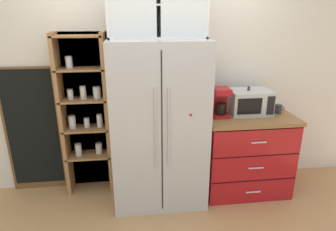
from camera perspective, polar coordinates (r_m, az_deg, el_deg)
The scene contains 12 objects.
ground_plane at distance 3.42m, azimuth -1.71°, elevation -15.30°, with size 10.86×10.86×0.00m, color tan.
wall_back_cream at distance 3.29m, azimuth -2.60°, elevation 7.54°, with size 5.14×0.10×2.55m, color silver.
refrigerator at distance 3.02m, azimuth -1.88°, elevation -1.63°, with size 0.96×0.71×1.73m.
pantry_shelf_column at distance 3.30m, azimuth -15.88°, elevation 0.43°, with size 0.55×0.29×1.78m.
counter_cabinet at distance 3.44m, azimuth 14.88°, elevation -7.00°, with size 0.97×0.66×0.91m.
microwave at distance 3.28m, azimuth 15.74°, elevation 2.63°, with size 0.44×0.33×0.26m.
coffee_maker at distance 3.12m, azimuth 10.24°, elevation 2.70°, with size 0.17×0.20×0.31m.
mug_charcoal at distance 3.39m, azimuth 20.95°, elevation 1.21°, with size 0.11×0.07×0.10m.
bottle_amber at distance 3.28m, azimuth 15.39°, elevation 2.50°, with size 0.07×0.07×0.27m.
bottle_green at distance 3.27m, azimuth 15.40°, elevation 2.69°, with size 0.06×0.06×0.30m.
upper_cabinet at distance 2.87m, azimuth -2.24°, elevation 20.89°, with size 0.92×0.32×0.59m.
chalkboard_menu at distance 3.55m, azimuth -25.05°, elevation -2.76°, with size 0.60×0.04×1.43m.
Camera 1 is at (-0.25, -2.81, 1.95)m, focal length 30.89 mm.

